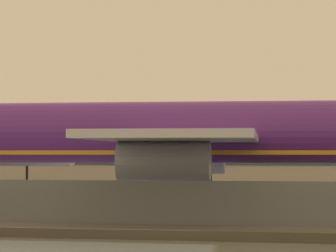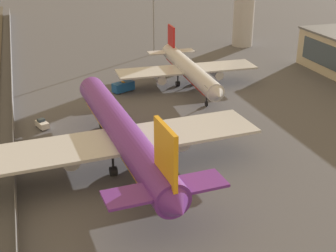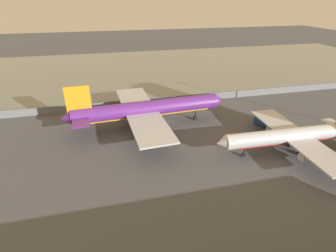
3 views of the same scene
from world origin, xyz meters
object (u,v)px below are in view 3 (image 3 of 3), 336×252
(baggage_tug, at_px, (194,105))
(ops_van, at_px, (263,121))
(passenger_jet_silver, at_px, (292,136))
(cargo_jet_purple, at_px, (146,110))

(baggage_tug, bearing_deg, ops_van, 129.04)
(baggage_tug, height_order, ops_van, ops_van)
(passenger_jet_silver, bearing_deg, ops_van, -96.67)
(cargo_jet_purple, bearing_deg, ops_van, 167.62)
(baggage_tug, bearing_deg, passenger_jet_silver, 111.98)
(cargo_jet_purple, distance_m, baggage_tug, 23.33)
(cargo_jet_purple, xyz_separation_m, passenger_jet_silver, (-33.61, 23.09, -1.11))
(baggage_tug, bearing_deg, cargo_jet_purple, 31.14)
(cargo_jet_purple, height_order, ops_van, cargo_jet_purple)
(passenger_jet_silver, bearing_deg, cargo_jet_purple, -34.49)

